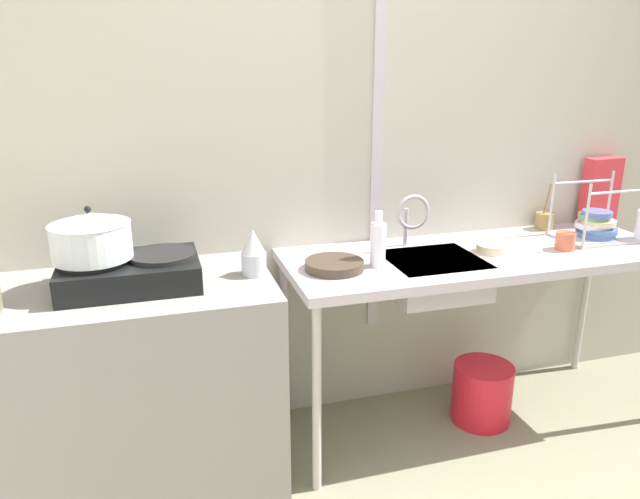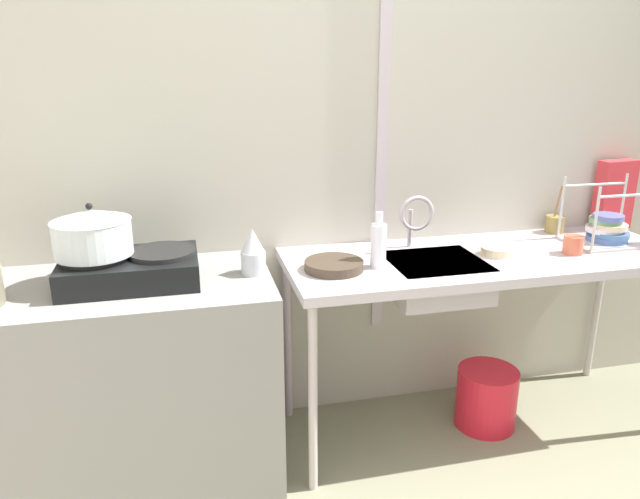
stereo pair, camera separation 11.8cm
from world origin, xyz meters
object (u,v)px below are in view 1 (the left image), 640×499
object	(u,v)px
cup_by_rack	(565,241)
cereal_box	(600,191)
utensil_jar	(544,220)
percolator	(254,253)
pot_on_left_burner	(91,236)
bottle_by_sink	(378,244)
bucket_on_floor	(482,393)
faucet	(412,214)
frying_pan	(334,265)
small_bowl_on_drainboard	(491,248)
stove	(130,272)
dish_rack	(596,226)
sink_basin	(432,276)

from	to	relation	value
cup_by_rack	cereal_box	world-z (taller)	cereal_box
utensil_jar	percolator	bearing A→B (deg)	-170.72
pot_on_left_burner	bottle_by_sink	size ratio (longest dim) A/B	1.23
pot_on_left_burner	bucket_on_floor	bearing A→B (deg)	-0.94
faucet	bucket_on_floor	size ratio (longest dim) A/B	0.88
utensil_jar	bucket_on_floor	distance (m)	0.89
percolator	cereal_box	size ratio (longest dim) A/B	0.54
frying_pan	cereal_box	bearing A→B (deg)	10.77
small_bowl_on_drainboard	bottle_by_sink	distance (m)	0.55
stove	faucet	bearing A→B (deg)	6.05
dish_rack	utensil_jar	distance (m)	0.25
frying_pan	cereal_box	xyz separation A→B (m)	(1.49, 0.28, 0.15)
percolator	cup_by_rack	distance (m)	1.37
pot_on_left_burner	cup_by_rack	xyz separation A→B (m)	(1.94, -0.07, -0.16)
pot_on_left_burner	frying_pan	bearing A→B (deg)	-2.50
small_bowl_on_drainboard	frying_pan	bearing A→B (deg)	-178.14
pot_on_left_burner	faucet	bearing A→B (deg)	5.50
bottle_by_sink	faucet	bearing A→B (deg)	37.23
stove	bottle_by_sink	xyz separation A→B (m)	(0.95, -0.05, 0.04)
sink_basin	frying_pan	xyz separation A→B (m)	(-0.44, -0.01, 0.09)
bottle_by_sink	pot_on_left_burner	bearing A→B (deg)	177.51
dish_rack	faucet	bearing A→B (deg)	173.61
stove	utensil_jar	world-z (taller)	utensil_jar
sink_basin	dish_rack	distance (m)	0.86
sink_basin	small_bowl_on_drainboard	size ratio (longest dim) A/B	2.97
percolator	bottle_by_sink	distance (m)	0.50
cup_by_rack	bottle_by_sink	distance (m)	0.87
pot_on_left_burner	utensil_jar	bearing A→B (deg)	6.61
faucet	cup_by_rack	xyz separation A→B (m)	(0.64, -0.20, -0.12)
cereal_box	percolator	bearing A→B (deg)	-178.75
frying_pan	cereal_box	size ratio (longest dim) A/B	0.70
faucet	bottle_by_sink	distance (m)	0.29
sink_basin	frying_pan	world-z (taller)	frying_pan
bottle_by_sink	cereal_box	size ratio (longest dim) A/B	0.68
faucet	dish_rack	world-z (taller)	dish_rack
cup_by_rack	bucket_on_floor	size ratio (longest dim) A/B	0.30
frying_pan	percolator	bearing A→B (deg)	173.74
small_bowl_on_drainboard	bucket_on_floor	world-z (taller)	small_bowl_on_drainboard
stove	percolator	xyz separation A→B (m)	(0.46, -0.00, 0.03)
stove	utensil_jar	xyz separation A→B (m)	(1.94, 0.24, -0.01)
bottle_by_sink	stove	bearing A→B (deg)	177.20
pot_on_left_burner	cup_by_rack	distance (m)	1.95
dish_rack	bucket_on_floor	bearing A→B (deg)	-174.71
sink_basin	bottle_by_sink	xyz separation A→B (m)	(-0.26, -0.02, 0.17)
stove	dish_rack	size ratio (longest dim) A/B	1.42
frying_pan	dish_rack	size ratio (longest dim) A/B	0.68
sink_basin	bottle_by_sink	distance (m)	0.31
faucet	frying_pan	xyz separation A→B (m)	(-0.41, -0.16, -0.14)
bottle_by_sink	percolator	bearing A→B (deg)	175.12
cup_by_rack	utensil_jar	xyz separation A→B (m)	(0.12, 0.31, 0.00)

